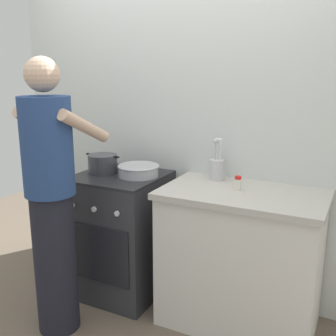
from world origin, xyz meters
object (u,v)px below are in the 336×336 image
at_px(stove_range, 121,234).
at_px(utensil_crock, 217,167).
at_px(pot, 103,164).
at_px(spice_bottle, 238,183).
at_px(person, 52,200).
at_px(mixing_bowl, 139,170).

height_order(stove_range, utensil_crock, utensil_crock).
distance_m(pot, utensil_crock, 0.82).
distance_m(utensil_crock, spice_bottle, 0.27).
bearing_deg(person, spice_bottle, 30.84).
xyz_separation_m(utensil_crock, spice_bottle, (0.20, -0.17, -0.04)).
bearing_deg(stove_range, mixing_bowl, 12.16).
xyz_separation_m(stove_range, utensil_crock, (0.66, 0.19, 0.54)).
relative_size(stove_range, mixing_bowl, 3.06).
relative_size(mixing_bowl, utensil_crock, 1.02).
distance_m(mixing_bowl, person, 0.65).
height_order(stove_range, spice_bottle, spice_bottle).
relative_size(utensil_crock, person, 0.17).
relative_size(spice_bottle, person, 0.05).
bearing_deg(mixing_bowl, spice_bottle, -0.99).
height_order(mixing_bowl, person, person).
bearing_deg(stove_range, pot, -178.51).
height_order(utensil_crock, spice_bottle, utensil_crock).
relative_size(pot, utensil_crock, 0.96).
bearing_deg(person, pot, 92.52).
bearing_deg(mixing_bowl, pot, -173.12).
xyz_separation_m(stove_range, person, (-0.12, -0.56, 0.41)).
xyz_separation_m(mixing_bowl, utensil_crock, (0.52, 0.16, 0.04)).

